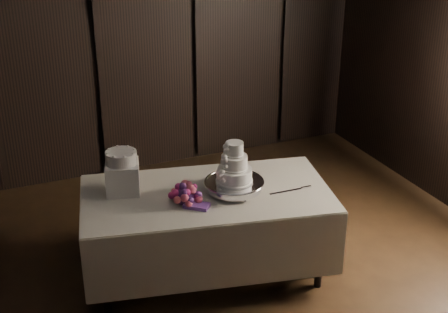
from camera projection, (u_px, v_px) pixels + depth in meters
The scene contains 8 objects.
room at pixel (233, 182), 3.52m from camera, with size 6.08×7.08×3.08m.
display_table at pixel (207, 229), 5.13m from camera, with size 2.16×1.43×0.76m.
cake_stand at pixel (234, 186), 4.99m from camera, with size 0.48×0.48×0.09m, color silver.
wedding_cake at pixel (232, 167), 4.89m from camera, with size 0.32×0.28×0.34m.
bouquet at pixel (185, 194), 4.82m from camera, with size 0.30×0.40×0.19m, color #C5435D, non-canonical shape.
box_pedestal at pixel (123, 177), 4.95m from camera, with size 0.26×0.26×0.25m, color white.
small_cake at pixel (121, 157), 4.88m from camera, with size 0.25×0.25×0.10m, color white.
cake_knife at pixel (285, 192), 4.99m from camera, with size 0.37×0.02×0.01m, color silver.
Camera 1 is at (-1.27, -2.87, 3.09)m, focal length 50.00 mm.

